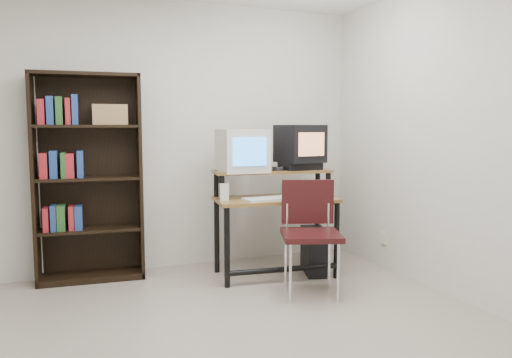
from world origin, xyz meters
name	(u,v)px	position (x,y,z in m)	size (l,w,h in m)	color
floor	(230,349)	(0.00, 0.00, -0.01)	(4.00, 4.00, 0.01)	#A99C8C
back_wall	(162,136)	(0.00, 2.00, 1.30)	(4.00, 0.01, 2.60)	beige
front_wall	(509,166)	(0.00, -2.00, 1.30)	(4.00, 0.01, 2.60)	beige
right_wall	(481,139)	(2.00, 0.00, 1.30)	(0.01, 4.00, 2.60)	beige
computer_desk	(275,204)	(0.91, 1.35, 0.68)	(1.16, 0.68, 0.98)	brown
crt_monitor	(242,151)	(0.64, 1.49, 1.17)	(0.43, 0.44, 0.40)	beige
vcr	(300,167)	(1.20, 1.41, 1.01)	(0.36, 0.26, 0.08)	black
crt_tv	(300,144)	(1.20, 1.42, 1.23)	(0.42, 0.42, 0.36)	black
cd_spindle	(278,169)	(0.95, 1.37, 0.99)	(0.12, 0.12, 0.05)	#26262B
keyboard	(270,200)	(0.80, 1.22, 0.74)	(0.47, 0.21, 0.04)	beige
mousepad	(307,199)	(1.17, 1.21, 0.72)	(0.22, 0.18, 0.01)	black
mouse	(307,197)	(1.17, 1.21, 0.74)	(0.10, 0.06, 0.03)	white
desk_speaker	(224,192)	(0.41, 1.36, 0.80)	(0.08, 0.07, 0.17)	beige
pc_tower	(315,251)	(1.29, 1.27, 0.21)	(0.20, 0.45, 0.42)	black
school_chair	(310,224)	(0.98, 0.79, 0.58)	(0.60, 0.60, 0.94)	black
bookshelf	(88,176)	(-0.71, 1.86, 0.95)	(0.95, 0.39, 1.86)	black
wall_outlet	(383,238)	(1.99, 1.15, 0.30)	(0.02, 0.08, 0.12)	beige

